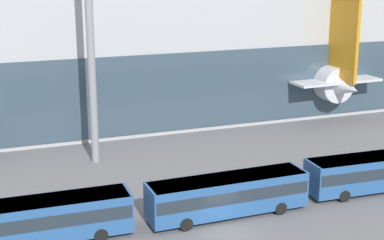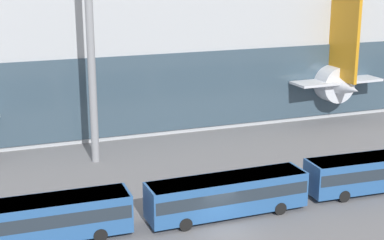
% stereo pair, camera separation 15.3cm
% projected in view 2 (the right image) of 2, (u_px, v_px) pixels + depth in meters
% --- Properties ---
extents(ground_plane, '(440.00, 440.00, 0.00)m').
position_uv_depth(ground_plane, '(226.00, 231.00, 42.51)').
color(ground_plane, slate).
extents(airliner_at_gate_far, '(39.02, 35.98, 14.96)m').
position_uv_depth(airliner_at_gate_far, '(280.00, 66.00, 81.70)').
color(airliner_at_gate_far, silver).
rests_on(airliner_at_gate_far, ground_plane).
extents(shuttle_bus_1, '(12.59, 3.05, 3.11)m').
position_uv_depth(shuttle_bus_1, '(40.00, 218.00, 40.42)').
color(shuttle_bus_1, '#285693').
rests_on(shuttle_bus_1, ground_plane).
extents(shuttle_bus_2, '(12.58, 3.01, 3.11)m').
position_uv_depth(shuttle_bus_2, '(227.00, 193.00, 44.66)').
color(shuttle_bus_2, '#285693').
rests_on(shuttle_bus_2, ground_plane).
extents(shuttle_bus_3, '(12.65, 3.31, 3.11)m').
position_uv_depth(shuttle_bus_3, '(377.00, 170.00, 49.53)').
color(shuttle_bus_3, '#285693').
rests_on(shuttle_bus_3, ground_plane).
extents(floodlight_mast, '(2.13, 2.13, 27.30)m').
position_uv_depth(floodlight_mast, '(89.00, 1.00, 53.20)').
color(floodlight_mast, gray).
rests_on(floodlight_mast, ground_plane).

